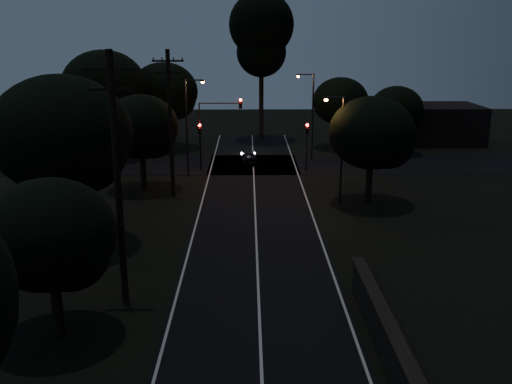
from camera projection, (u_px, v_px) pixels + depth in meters
name	position (u px, v px, depth m)	size (l,w,h in m)	color
road_surface	(255.00, 198.00, 41.27)	(60.00, 70.00, 0.03)	black
utility_pole_mid	(117.00, 177.00, 24.12)	(2.20, 0.30, 11.00)	black
utility_pole_far	(170.00, 121.00, 40.55)	(2.20, 0.30, 10.50)	black
tree_left_b	(54.00, 238.00, 21.54)	(5.04, 5.04, 6.41)	black
tree_left_c	(66.00, 138.00, 30.53)	(7.56, 7.56, 9.55)	black
tree_left_d	(143.00, 129.00, 42.55)	(5.67, 5.67, 7.20)	black
tree_far_nw	(166.00, 93.00, 57.65)	(6.88, 6.88, 8.72)	black
tree_far_w	(107.00, 88.00, 53.48)	(7.89, 7.89, 10.07)	black
tree_far_ne	(343.00, 102.00, 58.18)	(5.70, 5.70, 7.21)	black
tree_far_e	(398.00, 110.00, 55.47)	(5.20, 5.20, 6.60)	black
tree_right_a	(375.00, 135.00, 38.86)	(5.89, 5.89, 7.49)	black
tall_pine	(261.00, 34.00, 61.15)	(6.97, 6.97, 15.84)	black
building_left	(64.00, 124.00, 60.50)	(10.00, 8.00, 4.40)	black
building_right	(436.00, 123.00, 62.04)	(9.00, 7.00, 4.00)	black
signal_left	(200.00, 138.00, 48.97)	(0.28, 0.35, 4.10)	black
signal_right	(307.00, 138.00, 49.09)	(0.28, 0.35, 4.10)	black
signal_mast	(219.00, 120.00, 48.59)	(3.70, 0.35, 6.25)	black
streetlight_a	(189.00, 121.00, 46.56)	(1.66, 0.26, 8.00)	black
streetlight_b	(311.00, 111.00, 52.47)	(1.66, 0.26, 8.00)	black
streetlight_c	(340.00, 142.00, 39.08)	(1.46, 0.26, 7.50)	black
car	(249.00, 157.00, 52.19)	(1.33, 3.31, 1.13)	black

